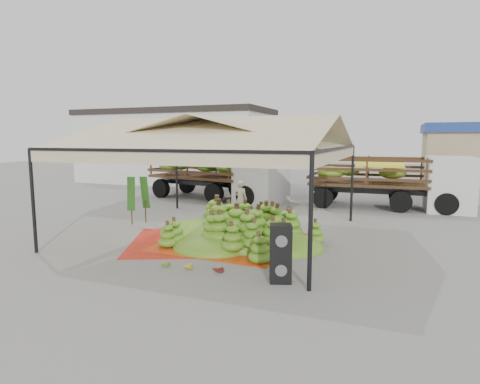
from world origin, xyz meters
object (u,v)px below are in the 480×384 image
at_px(truck_right, 394,176).
at_px(banana_heap, 239,221).
at_px(speaker_stack, 281,253).
at_px(vendor, 241,199).
at_px(truck_left, 221,170).

bearing_deg(truck_right, banana_heap, -120.27).
relative_size(banana_heap, speaker_stack, 4.48).
xyz_separation_m(vendor, truck_right, (5.83, 5.00, 0.73)).
xyz_separation_m(vendor, truck_left, (-2.86, 4.44, 0.82)).
relative_size(speaker_stack, truck_left, 0.17).
bearing_deg(banana_heap, vendor, 110.70).
xyz_separation_m(banana_heap, vendor, (-1.32, 3.48, 0.15)).
distance_m(vendor, truck_left, 5.35).
xyz_separation_m(speaker_stack, vendor, (-3.58, 6.55, 0.12)).
relative_size(banana_heap, truck_right, 0.83).
bearing_deg(truck_left, speaker_stack, -49.38).
height_order(banana_heap, truck_right, truck_right).
height_order(banana_heap, vendor, vendor).
bearing_deg(banana_heap, truck_right, 61.99).
relative_size(speaker_stack, truck_right, 0.19).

